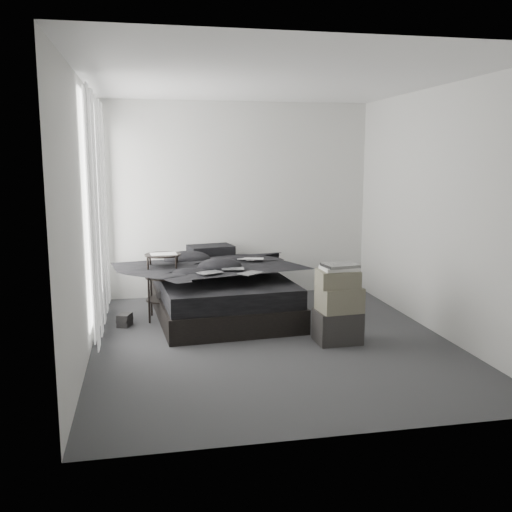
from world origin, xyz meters
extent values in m
cube|color=#37373A|center=(0.00, 0.00, 0.00)|extent=(3.60, 4.20, 0.01)
cube|color=white|center=(0.00, 0.00, 2.60)|extent=(3.60, 4.20, 0.01)
cube|color=silver|center=(0.00, 2.10, 1.30)|extent=(3.60, 0.01, 2.60)
cube|color=silver|center=(0.00, -2.10, 1.30)|extent=(3.60, 0.01, 2.60)
cube|color=silver|center=(-1.80, 0.00, 1.30)|extent=(0.01, 4.20, 2.60)
cube|color=silver|center=(1.80, 0.00, 1.30)|extent=(0.01, 4.20, 2.60)
cube|color=white|center=(-1.78, 0.90, 1.35)|extent=(0.02, 2.00, 2.30)
cube|color=white|center=(-1.73, 0.90, 1.28)|extent=(0.06, 2.12, 2.48)
cube|color=black|center=(-0.37, 1.02, 0.13)|extent=(1.64, 2.09, 0.27)
cube|color=black|center=(-0.37, 1.02, 0.37)|extent=(1.58, 2.02, 0.21)
imported|color=black|center=(-0.37, 0.97, 0.60)|extent=(1.58, 1.80, 0.23)
cube|color=black|center=(-0.48, 1.78, 0.55)|extent=(0.62, 0.45, 0.13)
cube|color=black|center=(-0.41, 1.77, 0.68)|extent=(0.62, 0.48, 0.12)
imported|color=silver|center=(-0.01, 1.10, 0.72)|extent=(0.36, 0.27, 0.02)
cube|color=black|center=(-0.57, 0.48, 0.71)|extent=(0.30, 0.26, 0.01)
cube|color=black|center=(-0.30, 0.64, 0.72)|extent=(0.27, 0.20, 0.01)
cube|color=black|center=(-0.15, 0.36, 0.73)|extent=(0.30, 0.28, 0.01)
cylinder|color=black|center=(-1.05, 1.02, 0.38)|extent=(0.45, 0.45, 0.76)
cube|color=white|center=(-1.04, 1.01, 0.77)|extent=(0.31, 0.24, 0.02)
cube|color=black|center=(-1.50, 0.81, 0.06)|extent=(0.17, 0.21, 0.13)
cube|color=#242424|center=(0.66, -0.18, 0.16)|extent=(0.45, 0.36, 0.33)
cube|color=#676451|center=(0.66, -0.19, 0.45)|extent=(0.44, 0.36, 0.25)
cube|color=#676451|center=(0.65, -0.18, 0.66)|extent=(0.40, 0.33, 0.17)
cube|color=silver|center=(0.66, -0.18, 0.77)|extent=(0.34, 0.28, 0.03)
cube|color=silver|center=(0.66, -0.19, 0.80)|extent=(0.36, 0.30, 0.03)
camera|label=1|loc=(-1.25, -5.52, 1.86)|focal=40.00mm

